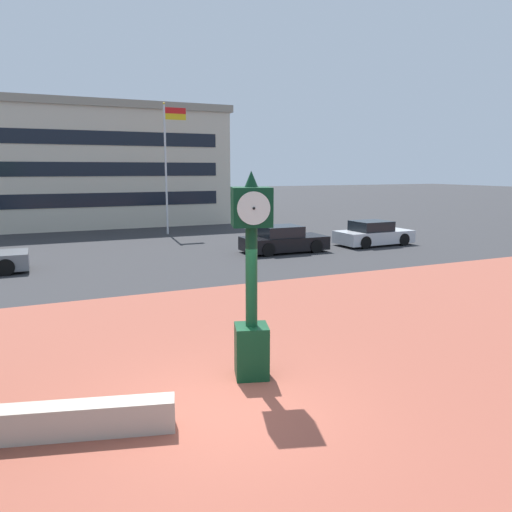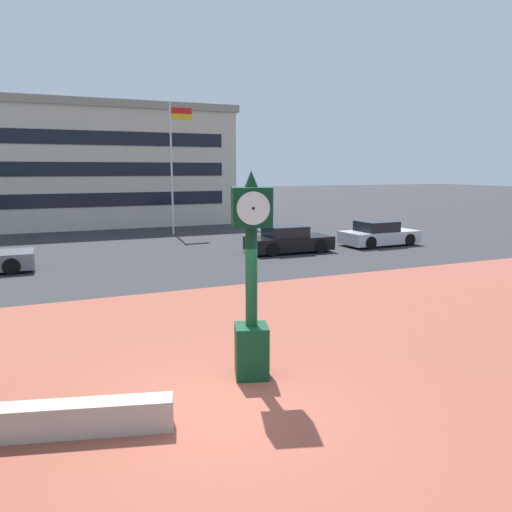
{
  "view_description": "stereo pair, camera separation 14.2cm",
  "coord_description": "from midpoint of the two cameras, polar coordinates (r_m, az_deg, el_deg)",
  "views": [
    {
      "loc": [
        -2.7,
        -7.26,
        3.94
      ],
      "look_at": [
        1.02,
        1.02,
        2.35
      ],
      "focal_mm": 34.77,
      "sensor_mm": 36.0,
      "label": 1
    },
    {
      "loc": [
        -2.57,
        -7.31,
        3.94
      ],
      "look_at": [
        1.02,
        1.02,
        2.35
      ],
      "focal_mm": 34.77,
      "sensor_mm": 36.0,
      "label": 2
    }
  ],
  "objects": [
    {
      "name": "car_street_near",
      "position": [
        26.83,
        13.18,
        2.46
      ],
      "size": [
        4.09,
        2.06,
        1.28
      ],
      "rotation": [
        0.0,
        0.0,
        4.74
      ],
      "color": "#B7BABF",
      "rests_on": "ground"
    },
    {
      "name": "street_clock",
      "position": [
        9.24,
        -0.97,
        -2.74
      ],
      "size": [
        0.88,
        0.91,
        3.92
      ],
      "rotation": [
        0.0,
        0.0,
        -0.3
      ],
      "color": "#0C381E",
      "rests_on": "ground"
    },
    {
      "name": "civic_building",
      "position": [
        40.99,
        -21.79,
        9.62
      ],
      "size": [
        22.75,
        14.44,
        8.41
      ],
      "color": "beige",
      "rests_on": "ground"
    },
    {
      "name": "ground_plane",
      "position": [
        8.69,
        -4.06,
        -17.04
      ],
      "size": [
        200.0,
        200.0,
        0.0
      ],
      "primitive_type": "plane",
      "color": "#2D2D30"
    },
    {
      "name": "planter_wall",
      "position": [
        8.29,
        -21.48,
        -17.21
      ],
      "size": [
        3.19,
        1.22,
        0.5
      ],
      "primitive_type": "cube",
      "rotation": [
        0.0,
        0.0,
        -0.26
      ],
      "color": "#ADA393",
      "rests_on": "ground"
    },
    {
      "name": "car_street_mid",
      "position": [
        23.89,
        2.99,
        1.81
      ],
      "size": [
        4.08,
        1.96,
        1.28
      ],
      "rotation": [
        0.0,
        0.0,
        4.7
      ],
      "color": "black",
      "rests_on": "ground"
    },
    {
      "name": "flagpole_primary",
      "position": [
        30.85,
        -10.29,
        10.76
      ],
      "size": [
        1.39,
        0.14,
        7.85
      ],
      "color": "silver",
      "rests_on": "ground"
    },
    {
      "name": "plaza_brick_paving",
      "position": [
        10.54,
        -8.17,
        -12.08
      ],
      "size": [
        44.0,
        12.27,
        0.01
      ],
      "primitive_type": "cube",
      "color": "brown",
      "rests_on": "ground"
    }
  ]
}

